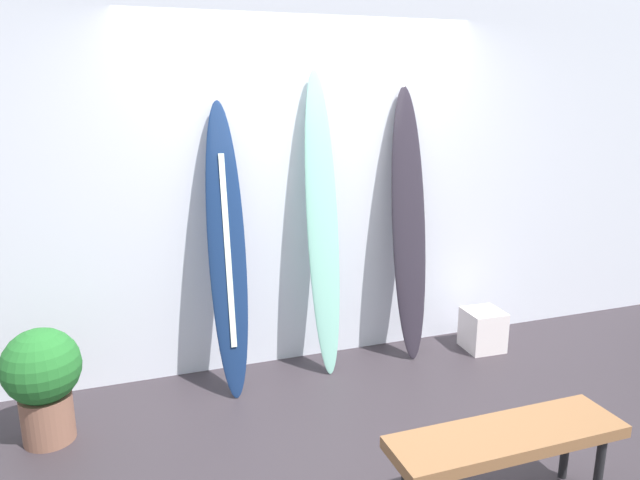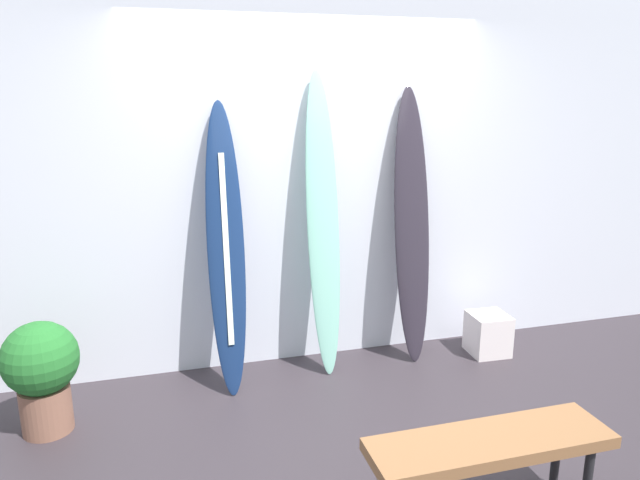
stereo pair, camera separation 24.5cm
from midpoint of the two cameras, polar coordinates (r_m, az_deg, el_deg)
ground at (r=3.72m, az=3.01°, el=-18.80°), size 8.00×8.00×0.04m
wall_back at (r=4.38m, az=-3.24°, el=6.33°), size 7.20×0.20×2.80m
surfboard_navy at (r=3.98m, az=-10.68°, el=-1.03°), size 0.27×0.49×1.94m
surfboard_seafoam at (r=4.17m, az=-1.43°, el=1.08°), size 0.25×0.37×2.14m
surfboard_charcoal at (r=4.45m, az=6.97°, el=1.19°), size 0.28×0.37×2.03m
display_block_left at (r=4.88m, az=13.99°, el=-8.38°), size 0.30×0.30×0.32m
potted_plant at (r=3.89m, az=-26.79°, el=-11.76°), size 0.44×0.44×0.69m
bench at (r=3.07m, az=15.25°, el=-18.21°), size 1.18×0.33×0.44m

